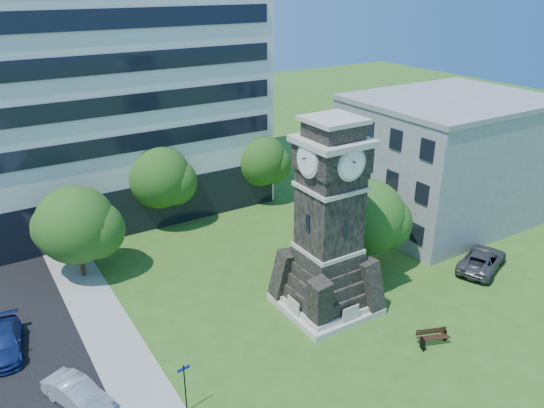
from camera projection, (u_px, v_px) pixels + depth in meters
ground at (305, 338)px, 30.68m from camera, size 160.00×160.00×0.00m
sidewalk at (116, 347)px, 29.95m from camera, size 3.00×70.00×0.06m
clock_tower at (329, 232)px, 31.61m from camera, size 5.40×5.40×12.22m
office_tall at (97, 43)px, 43.67m from camera, size 26.20×15.11×28.60m
office_low at (445, 159)px, 44.57m from camera, size 15.20×12.20×10.40m
car_street_mid at (77, 393)px, 25.74m from camera, size 2.88×4.14×1.29m
car_street_north at (4, 342)px, 29.32m from camera, size 2.51×4.75×1.31m
car_east_lot at (482, 260)px, 37.75m from camera, size 5.71×4.16×1.44m
park_bench at (433, 336)px, 30.07m from camera, size 1.85×0.49×0.95m
street_sign at (185, 383)px, 24.89m from camera, size 0.65×0.07×2.71m
tree_nw at (77, 227)px, 35.68m from camera, size 5.91×5.37×6.64m
tree_nc at (160, 178)px, 43.01m from camera, size 5.69×5.17×6.98m
tree_ne at (260, 161)px, 48.11m from camera, size 5.30×4.82×6.44m
tree_east at (368, 219)px, 36.91m from camera, size 5.83×5.30×6.56m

